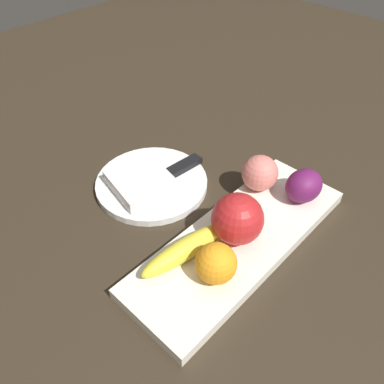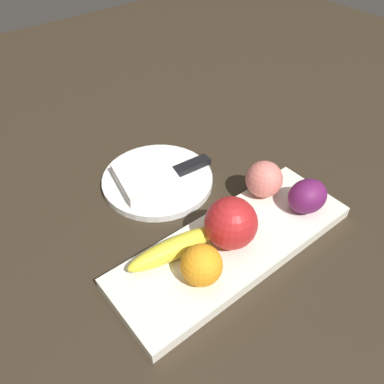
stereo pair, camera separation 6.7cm
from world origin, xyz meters
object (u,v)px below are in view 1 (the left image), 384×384
at_px(folded_napkin, 140,182).
at_px(orange_near_apple, 216,263).
at_px(fruit_tray, 239,240).
at_px(banana, 185,249).
at_px(knife, 176,171).
at_px(peach, 260,173).
at_px(apple, 237,219).
at_px(dinner_plate, 152,183).
at_px(grape_bunch, 304,186).

bearing_deg(folded_napkin, orange_near_apple, 75.84).
distance_m(fruit_tray, banana, 0.10).
height_order(folded_napkin, knife, folded_napkin).
xyz_separation_m(peach, folded_napkin, (0.14, -0.16, -0.03)).
bearing_deg(orange_near_apple, peach, -160.46).
bearing_deg(apple, folded_napkin, -84.10).
bearing_deg(apple, fruit_tray, 138.40).
bearing_deg(banana, apple, -12.52).
bearing_deg(fruit_tray, folded_napkin, -82.87).
distance_m(dinner_plate, knife, 0.05).
bearing_deg(fruit_tray, apple, -41.60).
height_order(fruit_tray, peach, peach).
xyz_separation_m(peach, dinner_plate, (0.12, -0.16, -0.05)).
relative_size(orange_near_apple, knife, 0.34).
distance_m(apple, peach, 0.13).
bearing_deg(peach, folded_napkin, -48.37).
bearing_deg(knife, orange_near_apple, 63.40).
relative_size(peach, dinner_plate, 0.31).
height_order(grape_bunch, dinner_plate, grape_bunch).
xyz_separation_m(orange_near_apple, dinner_plate, (-0.09, -0.23, -0.05)).
bearing_deg(banana, dinner_plate, 70.67).
relative_size(apple, folded_napkin, 0.77).
distance_m(fruit_tray, folded_napkin, 0.22).
height_order(banana, grape_bunch, grape_bunch).
bearing_deg(banana, fruit_tray, -13.97).
bearing_deg(dinner_plate, peach, 125.93).
bearing_deg(folded_napkin, dinner_plate, 180.00).
xyz_separation_m(orange_near_apple, grape_bunch, (-0.23, 0.00, -0.00)).
bearing_deg(peach, knife, -64.32).
xyz_separation_m(fruit_tray, apple, (0.01, -0.00, 0.05)).
xyz_separation_m(fruit_tray, orange_near_apple, (0.09, 0.02, 0.04)).
bearing_deg(apple, dinner_plate, -91.41).
relative_size(peach, folded_napkin, 0.61).
bearing_deg(grape_bunch, apple, -10.50).
bearing_deg(grape_bunch, folded_napkin, -53.85).
bearing_deg(peach, grape_bunch, 110.96).
distance_m(peach, grape_bunch, 0.08).
xyz_separation_m(orange_near_apple, knife, (-0.13, -0.22, -0.03)).
bearing_deg(grape_bunch, dinner_plate, -58.29).
relative_size(banana, dinner_plate, 0.74).
distance_m(grape_bunch, knife, 0.24).
bearing_deg(orange_near_apple, folded_napkin, -104.16).
xyz_separation_m(grape_bunch, knife, (0.10, -0.22, -0.03)).
bearing_deg(orange_near_apple, knife, -121.57).
relative_size(banana, orange_near_apple, 2.55).
bearing_deg(fruit_tray, dinner_plate, -90.00).
xyz_separation_m(banana, folded_napkin, (-0.06, -0.18, -0.01)).
bearing_deg(fruit_tray, grape_bunch, 170.87).
bearing_deg(banana, grape_bunch, -6.33).
height_order(apple, dinner_plate, apple).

